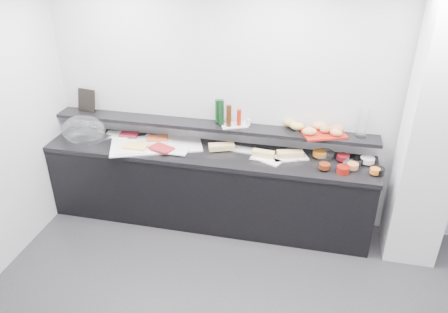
% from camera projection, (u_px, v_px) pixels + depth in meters
% --- Properties ---
extents(back_wall, '(5.00, 0.02, 2.70)m').
position_uv_depth(back_wall, '(276.00, 108.00, 4.65)').
color(back_wall, silver).
rests_on(back_wall, ground).
extents(ceiling, '(5.00, 5.00, 0.00)m').
position_uv_depth(ceiling, '(247.00, 8.00, 2.29)').
color(ceiling, white).
rests_on(ceiling, back_wall).
extents(column, '(0.50, 0.50, 2.70)m').
position_uv_depth(column, '(433.00, 135.00, 4.06)').
color(column, white).
rests_on(column, ground).
extents(buffet_cabinet, '(3.60, 0.60, 0.85)m').
position_uv_depth(buffet_cabinet, '(207.00, 189.00, 4.97)').
color(buffet_cabinet, black).
rests_on(buffet_cabinet, ground).
extents(counter_top, '(3.62, 0.62, 0.05)m').
position_uv_depth(counter_top, '(207.00, 154.00, 4.75)').
color(counter_top, black).
rests_on(counter_top, buffet_cabinet).
extents(wall_shelf, '(3.60, 0.25, 0.04)m').
position_uv_depth(wall_shelf, '(210.00, 126.00, 4.78)').
color(wall_shelf, black).
rests_on(wall_shelf, back_wall).
extents(cloche_base, '(0.53, 0.43, 0.04)m').
position_uv_depth(cloche_base, '(88.00, 138.00, 5.00)').
color(cloche_base, '#B5B7BD').
rests_on(cloche_base, counter_top).
extents(cloche_dome, '(0.56, 0.45, 0.34)m').
position_uv_depth(cloche_dome, '(84.00, 130.00, 4.94)').
color(cloche_dome, white).
rests_on(cloche_dome, cloche_base).
extents(linen_runner, '(1.10, 0.80, 0.01)m').
position_uv_depth(linen_runner, '(156.00, 145.00, 4.88)').
color(linen_runner, white).
rests_on(linen_runner, counter_top).
extents(platter_meat_a, '(0.30, 0.22, 0.01)m').
position_uv_depth(platter_meat_a, '(118.00, 135.00, 5.07)').
color(platter_meat_a, white).
rests_on(platter_meat_a, linen_runner).
extents(food_meat_a, '(0.22, 0.15, 0.02)m').
position_uv_depth(food_meat_a, '(129.00, 134.00, 5.03)').
color(food_meat_a, maroon).
rests_on(food_meat_a, platter_meat_a).
extents(platter_salmon, '(0.38, 0.30, 0.01)m').
position_uv_depth(platter_salmon, '(154.00, 141.00, 4.92)').
color(platter_salmon, silver).
rests_on(platter_salmon, linen_runner).
extents(food_salmon, '(0.27, 0.21, 0.02)m').
position_uv_depth(food_salmon, '(157.00, 138.00, 4.95)').
color(food_salmon, '#C65128').
rests_on(food_salmon, platter_salmon).
extents(platter_cheese, '(0.39, 0.33, 0.01)m').
position_uv_depth(platter_cheese, '(131.00, 149.00, 4.74)').
color(platter_cheese, white).
rests_on(platter_cheese, linen_runner).
extents(food_cheese, '(0.25, 0.16, 0.02)m').
position_uv_depth(food_cheese, '(136.00, 146.00, 4.77)').
color(food_cheese, '#FDC962').
rests_on(food_cheese, platter_cheese).
extents(platter_meat_b, '(0.31, 0.21, 0.01)m').
position_uv_depth(platter_meat_b, '(175.00, 150.00, 4.72)').
color(platter_meat_b, white).
rests_on(platter_meat_b, linen_runner).
extents(food_meat_b, '(0.29, 0.25, 0.02)m').
position_uv_depth(food_meat_b, '(162.00, 148.00, 4.72)').
color(food_meat_b, maroon).
rests_on(food_meat_b, platter_meat_b).
extents(sandwich_plate_left, '(0.32, 0.16, 0.01)m').
position_uv_depth(sandwich_plate_left, '(240.00, 149.00, 4.78)').
color(sandwich_plate_left, silver).
rests_on(sandwich_plate_left, counter_top).
extents(sandwich_food_left, '(0.30, 0.20, 0.06)m').
position_uv_depth(sandwich_food_left, '(222.00, 147.00, 4.75)').
color(sandwich_food_left, tan).
rests_on(sandwich_food_left, sandwich_plate_left).
extents(tongs_left, '(0.16, 0.05, 0.01)m').
position_uv_depth(tongs_left, '(228.00, 149.00, 4.75)').
color(tongs_left, silver).
rests_on(tongs_left, sandwich_plate_left).
extents(sandwich_plate_mid, '(0.35, 0.26, 0.01)m').
position_uv_depth(sandwich_plate_mid, '(266.00, 160.00, 4.57)').
color(sandwich_plate_mid, white).
rests_on(sandwich_plate_mid, counter_top).
extents(sandwich_food_mid, '(0.24, 0.11, 0.06)m').
position_uv_depth(sandwich_food_mid, '(263.00, 154.00, 4.60)').
color(sandwich_food_mid, tan).
rests_on(sandwich_food_mid, sandwich_plate_mid).
extents(tongs_mid, '(0.16, 0.01, 0.01)m').
position_uv_depth(tongs_mid, '(257.00, 160.00, 4.53)').
color(tongs_mid, silver).
rests_on(tongs_mid, sandwich_plate_mid).
extents(sandwich_plate_right, '(0.40, 0.28, 0.01)m').
position_uv_depth(sandwich_plate_right, '(290.00, 158.00, 4.60)').
color(sandwich_plate_right, silver).
rests_on(sandwich_plate_right, counter_top).
extents(sandwich_food_right, '(0.29, 0.18, 0.06)m').
position_uv_depth(sandwich_food_right, '(290.00, 154.00, 4.60)').
color(sandwich_food_right, tan).
rests_on(sandwich_food_right, sandwich_plate_right).
extents(tongs_right, '(0.16, 0.02, 0.01)m').
position_uv_depth(tongs_right, '(293.00, 159.00, 4.55)').
color(tongs_right, silver).
rests_on(tongs_right, sandwich_plate_right).
extents(bowl_glass_fruit, '(0.22, 0.22, 0.07)m').
position_uv_depth(bowl_glass_fruit, '(325.00, 155.00, 4.60)').
color(bowl_glass_fruit, white).
rests_on(bowl_glass_fruit, counter_top).
extents(fill_glass_fruit, '(0.18, 0.18, 0.05)m').
position_uv_depth(fill_glass_fruit, '(320.00, 154.00, 4.60)').
color(fill_glass_fruit, orange).
rests_on(fill_glass_fruit, bowl_glass_fruit).
extents(bowl_black_jam, '(0.16, 0.16, 0.07)m').
position_uv_depth(bowl_black_jam, '(356.00, 160.00, 4.49)').
color(bowl_black_jam, black).
rests_on(bowl_black_jam, counter_top).
extents(fill_black_jam, '(0.16, 0.16, 0.05)m').
position_uv_depth(fill_black_jam, '(343.00, 157.00, 4.53)').
color(fill_black_jam, maroon).
rests_on(fill_black_jam, bowl_black_jam).
extents(bowl_glass_cream, '(0.21, 0.21, 0.07)m').
position_uv_depth(bowl_glass_cream, '(353.00, 161.00, 4.48)').
color(bowl_glass_cream, white).
rests_on(bowl_glass_cream, counter_top).
extents(fill_glass_cream, '(0.17, 0.17, 0.05)m').
position_uv_depth(fill_glass_cream, '(367.00, 160.00, 4.48)').
color(fill_glass_cream, silver).
rests_on(fill_glass_cream, bowl_glass_cream).
extents(bowl_red_jam, '(0.17, 0.17, 0.07)m').
position_uv_depth(bowl_red_jam, '(343.00, 170.00, 4.32)').
color(bowl_red_jam, maroon).
rests_on(bowl_red_jam, counter_top).
extents(fill_red_jam, '(0.14, 0.14, 0.05)m').
position_uv_depth(fill_red_jam, '(324.00, 166.00, 4.37)').
color(fill_red_jam, '#5D210D').
rests_on(fill_red_jam, bowl_red_jam).
extents(bowl_glass_salmon, '(0.19, 0.19, 0.07)m').
position_uv_depth(bowl_glass_salmon, '(350.00, 167.00, 4.38)').
color(bowl_glass_salmon, white).
rests_on(bowl_glass_salmon, counter_top).
extents(fill_glass_salmon, '(0.15, 0.15, 0.05)m').
position_uv_depth(fill_glass_salmon, '(353.00, 166.00, 4.37)').
color(fill_glass_salmon, '#CD7632').
rests_on(fill_glass_salmon, bowl_glass_salmon).
extents(bowl_black_fruit, '(0.13, 0.13, 0.07)m').
position_uv_depth(bowl_black_fruit, '(378.00, 171.00, 4.30)').
color(bowl_black_fruit, black).
rests_on(bowl_black_fruit, counter_top).
extents(fill_black_fruit, '(0.13, 0.13, 0.05)m').
position_uv_depth(fill_black_fruit, '(375.00, 171.00, 4.28)').
color(fill_black_fruit, orange).
rests_on(fill_black_fruit, bowl_black_fruit).
extents(framed_print, '(0.23, 0.10, 0.26)m').
position_uv_depth(framed_print, '(86.00, 100.00, 5.05)').
color(framed_print, black).
rests_on(framed_print, wall_shelf).
extents(print_art, '(0.18, 0.08, 0.22)m').
position_uv_depth(print_art, '(91.00, 99.00, 5.08)').
color(print_art, '#CB9D92').
rests_on(print_art, framed_print).
extents(condiment_tray, '(0.33, 0.27, 0.01)m').
position_uv_depth(condiment_tray, '(234.00, 125.00, 4.74)').
color(condiment_tray, silver).
rests_on(condiment_tray, wall_shelf).
extents(bottle_green_a, '(0.07, 0.07, 0.26)m').
position_uv_depth(bottle_green_a, '(218.00, 111.00, 4.73)').
color(bottle_green_a, '#0F3814').
rests_on(bottle_green_a, condiment_tray).
extents(bottle_brown, '(0.06, 0.06, 0.24)m').
position_uv_depth(bottle_brown, '(229.00, 116.00, 4.64)').
color(bottle_brown, '#3E1E0B').
rests_on(bottle_brown, condiment_tray).
extents(bottle_green_b, '(0.07, 0.07, 0.28)m').
position_uv_depth(bottle_green_b, '(221.00, 112.00, 4.68)').
color(bottle_green_b, black).
rests_on(bottle_green_b, condiment_tray).
extents(bottle_hot, '(0.06, 0.06, 0.18)m').
position_uv_depth(bottle_hot, '(239.00, 117.00, 4.68)').
color(bottle_hot, '#A61F0B').
rests_on(bottle_hot, condiment_tray).
extents(shaker_salt, '(0.04, 0.04, 0.07)m').
position_uv_depth(shaker_salt, '(227.00, 120.00, 4.74)').
color(shaker_salt, silver).
rests_on(shaker_salt, condiment_tray).
extents(shaker_pepper, '(0.04, 0.04, 0.07)m').
position_uv_depth(shaker_pepper, '(249.00, 123.00, 4.70)').
color(shaker_pepper, white).
rests_on(shaker_pepper, condiment_tray).
extents(bread_tray, '(0.51, 0.44, 0.02)m').
position_uv_depth(bread_tray, '(323.00, 133.00, 4.54)').
color(bread_tray, '#A01C11').
rests_on(bread_tray, wall_shelf).
extents(bread_roll_nw, '(0.17, 0.12, 0.08)m').
position_uv_depth(bread_roll_nw, '(290.00, 123.00, 4.65)').
color(bread_roll_nw, '#B08F43').
rests_on(bread_roll_nw, bread_tray).
extents(bread_roll_n, '(0.17, 0.11, 0.08)m').
position_uv_depth(bread_roll_n, '(320.00, 126.00, 4.58)').
color(bread_roll_n, tan).
rests_on(bread_roll_n, bread_tray).
extents(bread_roll_ne, '(0.18, 0.15, 0.08)m').
position_uv_depth(bread_roll_ne, '(337.00, 129.00, 4.53)').
color(bread_roll_ne, '#AC7141').
rests_on(bread_roll_ne, bread_tray).
extents(bread_roll_sw, '(0.17, 0.13, 0.08)m').
position_uv_depth(bread_roll_sw, '(310.00, 131.00, 4.46)').
color(bread_roll_sw, '#D88A52').
rests_on(bread_roll_sw, bread_tray).
extents(bread_roll_s, '(0.14, 0.11, 0.08)m').
position_uv_depth(bread_roll_s, '(309.00, 131.00, 4.47)').
color(bread_roll_s, gold).
rests_on(bread_roll_s, bread_tray).
extents(bread_roll_se, '(0.15, 0.12, 0.08)m').
position_uv_depth(bread_roll_se, '(336.00, 132.00, 4.44)').
color(bread_roll_se, tan).
rests_on(bread_roll_se, bread_tray).
extents(bread_roll_midw, '(0.15, 0.10, 0.08)m').
position_uv_depth(bread_roll_midw, '(297.00, 126.00, 4.58)').
color(bread_roll_midw, gold).
rests_on(bread_roll_midw, bread_tray).
extents(bread_roll_mide, '(0.15, 0.13, 0.08)m').
position_uv_depth(bread_roll_mide, '(326.00, 129.00, 4.51)').
color(bread_roll_mide, '#AE7142').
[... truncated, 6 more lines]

